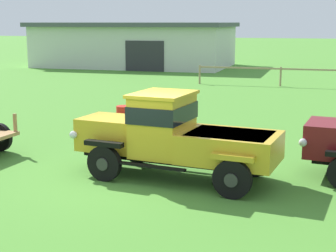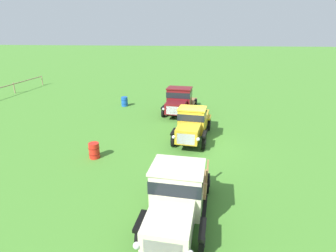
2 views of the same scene
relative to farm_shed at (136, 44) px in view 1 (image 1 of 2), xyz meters
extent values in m
plane|color=#47842D|center=(11.68, -31.72, -1.92)|extent=(240.00, 240.00, 0.00)
cube|color=silver|center=(0.00, 0.00, -0.20)|extent=(16.23, 9.06, 3.45)
cube|color=#474C51|center=(0.00, 0.00, 1.70)|extent=(16.83, 9.86, 0.36)
cube|color=#2D2D33|center=(2.43, -4.56, -0.72)|extent=(3.20, 0.08, 2.40)
cylinder|color=#997F60|center=(8.57, -11.54, -1.34)|extent=(0.12, 0.12, 1.18)
cylinder|color=#997F60|center=(13.57, -11.37, -1.34)|extent=(0.12, 0.12, 1.18)
cylinder|color=#2D2D2D|center=(6.82, -30.12, -1.50)|extent=(0.30, 0.05, 0.30)
cube|color=#9E7547|center=(7.45, -30.31, -0.99)|extent=(0.09, 0.09, 0.53)
cylinder|color=black|center=(11.04, -32.04, -1.48)|extent=(0.90, 0.29, 0.88)
cylinder|color=#2D2D2D|center=(11.03, -32.14, -1.48)|extent=(0.31, 0.07, 0.31)
cylinder|color=black|center=(11.26, -30.25, -1.48)|extent=(0.90, 0.29, 0.88)
cylinder|color=#2D2D2D|center=(11.27, -30.14, -1.48)|extent=(0.31, 0.07, 0.31)
cylinder|color=black|center=(14.25, -32.42, -1.48)|extent=(0.90, 0.29, 0.88)
cylinder|color=#2D2D2D|center=(14.24, -32.53, -1.48)|extent=(0.31, 0.07, 0.31)
cylinder|color=black|center=(14.47, -30.63, -1.48)|extent=(0.90, 0.29, 0.88)
cylinder|color=#2D2D2D|center=(14.48, -30.52, -1.48)|extent=(0.31, 0.07, 0.31)
cube|color=black|center=(12.63, -31.32, -1.40)|extent=(4.75, 1.53, 0.12)
cube|color=gold|center=(10.91, -31.11, -0.93)|extent=(1.75, 1.44, 0.83)
cube|color=silver|center=(10.14, -31.02, -0.97)|extent=(0.18, 0.99, 0.62)
sphere|color=silver|center=(10.05, -31.69, -0.91)|extent=(0.20, 0.20, 0.20)
sphere|color=silver|center=(10.21, -30.35, -0.91)|extent=(0.20, 0.20, 0.20)
cube|color=black|center=(11.04, -32.04, -0.99)|extent=(1.03, 0.32, 0.12)
cube|color=black|center=(11.26, -30.25, -0.99)|extent=(1.03, 0.32, 0.12)
cube|color=gold|center=(12.30, -31.28, -0.61)|extent=(1.38, 1.72, 1.47)
cube|color=black|center=(12.30, -31.28, -0.27)|extent=(1.43, 1.76, 0.41)
cube|color=gold|center=(12.30, -31.28, 0.17)|extent=(1.50, 1.80, 0.08)
cube|color=black|center=(12.32, -32.17, -1.42)|extent=(1.68, 0.34, 0.05)
cube|color=black|center=(12.53, -30.42, -1.42)|extent=(1.68, 0.34, 0.05)
cube|color=gold|center=(14.02, -31.48, -1.00)|extent=(2.45, 1.91, 0.69)
cube|color=black|center=(14.02, -31.48, -0.68)|extent=(2.06, 1.62, 0.06)
cube|color=gold|center=(14.25, -32.42, -0.99)|extent=(0.99, 0.31, 0.12)
cube|color=gold|center=(14.47, -30.63, -0.99)|extent=(0.99, 0.31, 0.12)
cube|color=silver|center=(15.75, -29.84, -1.02)|extent=(0.19, 1.18, 0.63)
sphere|color=silver|center=(15.66, -30.65, -0.96)|extent=(0.20, 0.20, 0.20)
sphere|color=silver|center=(15.83, -29.04, -0.96)|extent=(0.20, 0.20, 0.20)
cylinder|color=red|center=(9.22, -26.13, -1.49)|extent=(0.56, 0.56, 0.86)
cylinder|color=maroon|center=(9.22, -26.13, -1.32)|extent=(0.59, 0.59, 0.03)
cylinder|color=maroon|center=(9.22, -26.13, -1.67)|extent=(0.59, 0.59, 0.03)
camera|label=1|loc=(16.03, -43.18, 1.89)|focal=55.00mm
camera|label=2|loc=(-3.07, -31.59, 4.53)|focal=28.00mm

